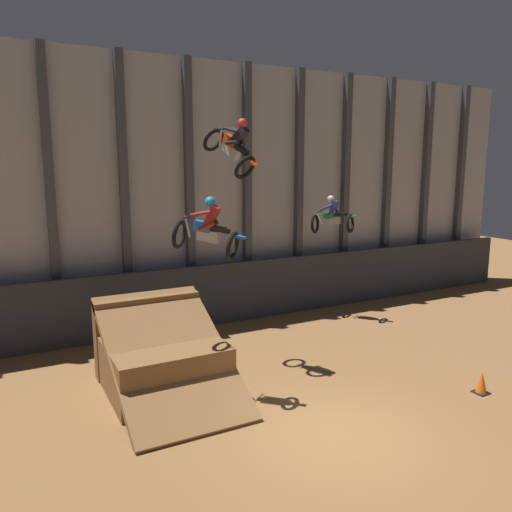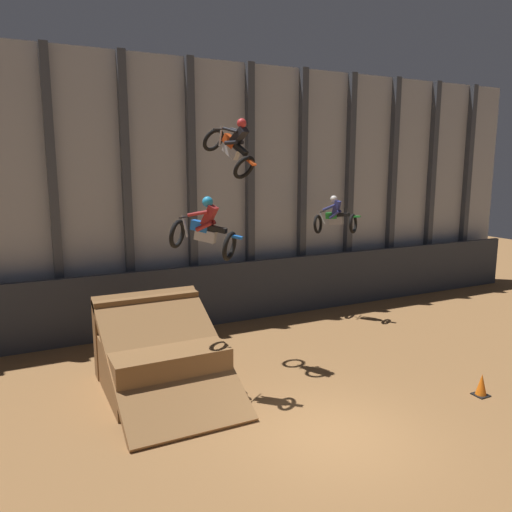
% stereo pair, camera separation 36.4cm
% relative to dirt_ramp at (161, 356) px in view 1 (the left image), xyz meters
% --- Properties ---
extents(ground_plane, '(60.00, 60.00, 0.00)m').
position_rel_dirt_ramp_xyz_m(ground_plane, '(2.70, -4.25, -0.81)').
color(ground_plane, olive).
extents(arena_back_wall, '(32.00, 0.40, 9.56)m').
position_rel_dirt_ramp_xyz_m(arena_back_wall, '(2.70, 4.99, 3.97)').
color(arena_back_wall, '#A3A8B2').
rests_on(arena_back_wall, ground_plane).
extents(lower_barrier, '(31.36, 0.20, 2.26)m').
position_rel_dirt_ramp_xyz_m(lower_barrier, '(2.70, 4.18, 0.32)').
color(lower_barrier, '#2D333D').
rests_on(lower_barrier, ground_plane).
extents(dirt_ramp, '(2.95, 4.45, 2.37)m').
position_rel_dirt_ramp_xyz_m(dirt_ramp, '(0.00, 0.00, 0.00)').
color(dirt_ramp, brown).
rests_on(dirt_ramp, ground_plane).
extents(rider_bike_left_air, '(1.66, 1.65, 1.57)m').
position_rel_dirt_ramp_xyz_m(rider_bike_left_air, '(0.92, -1.19, 3.45)').
color(rider_bike_left_air, black).
extents(rider_bike_center_air, '(1.33, 1.83, 1.70)m').
position_rel_dirt_ramp_xyz_m(rider_bike_center_air, '(2.39, 0.46, 5.53)').
color(rider_bike_center_air, black).
extents(rider_bike_right_air, '(1.49, 1.69, 1.49)m').
position_rel_dirt_ramp_xyz_m(rider_bike_right_air, '(7.72, 2.98, 3.07)').
color(rider_bike_right_air, black).
extents(traffic_cone_near_ramp, '(0.36, 0.36, 0.58)m').
position_rel_dirt_ramp_xyz_m(traffic_cone_near_ramp, '(7.19, -4.34, -0.53)').
color(traffic_cone_near_ramp, black).
rests_on(traffic_cone_near_ramp, ground_plane).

